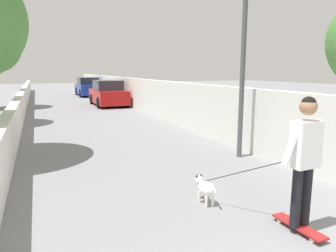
# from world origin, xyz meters

# --- Properties ---
(ground_plane) EXTENTS (80.00, 80.00, 0.00)m
(ground_plane) POSITION_xyz_m (14.00, 0.00, 0.00)
(ground_plane) COLOR gray
(wall_left) EXTENTS (48.00, 0.30, 1.04)m
(wall_left) POSITION_xyz_m (12.00, 2.95, 0.52)
(wall_left) COLOR silver
(wall_left) RESTS_ON ground
(fence_right) EXTENTS (48.00, 0.30, 1.69)m
(fence_right) POSITION_xyz_m (12.00, -2.95, 0.84)
(fence_right) COLOR silver
(fence_right) RESTS_ON ground
(lamp_post) EXTENTS (0.36, 0.36, 4.73)m
(lamp_post) POSITION_xyz_m (5.56, -2.40, 3.20)
(lamp_post) COLOR #4C4C51
(lamp_post) RESTS_ON ground
(skateboard) EXTENTS (0.81, 0.23, 0.08)m
(skateboard) POSITION_xyz_m (2.16, -0.95, 0.07)
(skateboard) COLOR maroon
(skateboard) RESTS_ON ground
(person_skateboarder) EXTENTS (0.23, 0.71, 1.75)m
(person_skateboarder) POSITION_xyz_m (2.16, -0.95, 1.11)
(person_skateboarder) COLOR black
(person_skateboarder) RESTS_ON skateboard
(dog) EXTENTS (1.56, 0.86, 1.06)m
(dog) POSITION_xyz_m (3.44, -0.22, 0.27)
(dog) COLOR white
(dog) RESTS_ON ground
(car_near) EXTENTS (3.96, 1.80, 1.54)m
(car_near) POSITION_xyz_m (18.24, -1.80, 0.71)
(car_near) COLOR #B71414
(car_near) RESTS_ON ground
(car_far) EXTENTS (4.38, 1.80, 1.54)m
(car_far) POSITION_xyz_m (26.20, -1.80, 0.72)
(car_far) COLOR navy
(car_far) RESTS_ON ground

